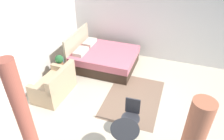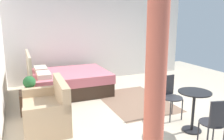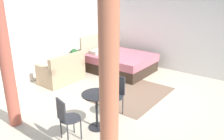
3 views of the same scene
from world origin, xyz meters
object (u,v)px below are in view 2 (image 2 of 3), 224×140
(potted_plant, at_px, (30,84))
(vase, at_px, (28,87))
(cafe_chair_near_couch, at_px, (215,120))
(cafe_chair_near_window, at_px, (169,93))
(balcony_table, at_px, (194,104))
(bed, at_px, (67,81))
(nightstand, at_px, (30,102))
(couch, at_px, (48,111))

(potted_plant, relative_size, vase, 2.19)
(potted_plant, relative_size, cafe_chair_near_couch, 0.44)
(potted_plant, xyz_separation_m, vase, (0.22, 0.03, -0.11))
(cafe_chair_near_window, bearing_deg, cafe_chair_near_couch, 174.28)
(balcony_table, height_order, cafe_chair_near_couch, cafe_chair_near_couch)
(bed, relative_size, cafe_chair_near_window, 2.38)
(potted_plant, bearing_deg, vase, 8.54)
(potted_plant, height_order, cafe_chair_near_couch, cafe_chair_near_couch)
(nightstand, height_order, cafe_chair_near_window, cafe_chair_near_window)
(couch, height_order, nightstand, couch)
(bed, height_order, nightstand, bed)
(nightstand, relative_size, balcony_table, 0.72)
(vase, bearing_deg, nightstand, -168.48)
(couch, xyz_separation_m, potted_plant, (0.76, 0.25, 0.34))
(couch, height_order, potted_plant, couch)
(vase, relative_size, cafe_chair_near_window, 0.20)
(nightstand, height_order, potted_plant, potted_plant)
(bed, bearing_deg, nightstand, 133.99)
(couch, xyz_separation_m, cafe_chair_near_window, (-0.53, -2.37, 0.22))
(cafe_chair_near_window, bearing_deg, bed, 34.22)
(nightstand, height_order, vase, vase)
(vase, bearing_deg, potted_plant, -171.46)
(potted_plant, distance_m, balcony_table, 3.30)
(bed, bearing_deg, cafe_chair_near_couch, -158.07)
(bed, xyz_separation_m, cafe_chair_near_couch, (-3.68, -1.48, 0.18))
(potted_plant, bearing_deg, couch, -161.48)
(nightstand, xyz_separation_m, balcony_table, (-2.06, -2.66, 0.29))
(balcony_table, xyz_separation_m, cafe_chair_near_window, (0.67, 0.03, 0.01))
(nightstand, bearing_deg, vase, 11.52)
(nightstand, bearing_deg, cafe_chair_near_couch, -137.19)
(bed, relative_size, couch, 1.64)
(bed, height_order, cafe_chair_near_couch, bed)
(vase, distance_m, balcony_table, 3.46)
(bed, bearing_deg, potted_plant, 137.01)
(vase, distance_m, cafe_chair_near_couch, 3.79)
(cafe_chair_near_window, bearing_deg, nightstand, 62.17)
(bed, height_order, cafe_chair_near_window, bed)
(bed, height_order, balcony_table, bed)
(cafe_chair_near_couch, bearing_deg, vase, 41.85)
(nightstand, height_order, balcony_table, balcony_table)
(vase, bearing_deg, balcony_table, -129.01)
(vase, relative_size, cafe_chair_near_couch, 0.20)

